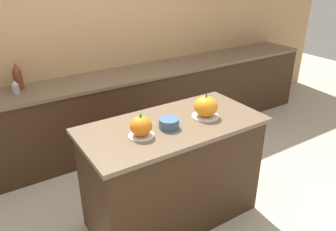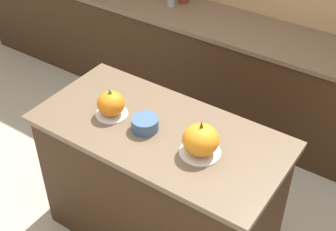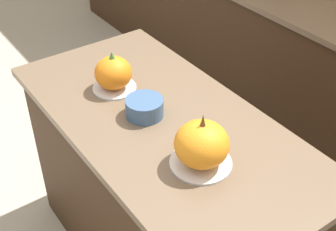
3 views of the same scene
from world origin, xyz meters
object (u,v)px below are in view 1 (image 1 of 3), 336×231
bottle_short (15,87)px  pumpkin_cake_right (206,107)px  bottle_tall (18,77)px  pumpkin_cake_left (141,127)px  mixing_bowl (169,123)px

bottle_short → pumpkin_cake_right: bearing=-51.5°
pumpkin_cake_right → bottle_tall: (-1.14, 1.61, 0.01)m
bottle_short → pumpkin_cake_left: bearing=-68.5°
pumpkin_cake_left → bottle_tall: size_ratio=0.69×
pumpkin_cake_right → bottle_tall: bottle_tall is taller
pumpkin_cake_right → bottle_short: 1.91m
pumpkin_cake_right → bottle_tall: size_ratio=0.81×
bottle_tall → bottle_short: size_ratio=2.10×
bottle_tall → pumpkin_cake_right: bearing=-54.7°
bottle_tall → mixing_bowl: size_ratio=1.81×
pumpkin_cake_left → pumpkin_cake_right: 0.60m
bottle_short → mixing_bowl: bottle_short is taller
bottle_tall → mixing_bowl: bottle_tall is taller
pumpkin_cake_left → pumpkin_cake_right: pumpkin_cake_right is taller
pumpkin_cake_right → mixing_bowl: bearing=-179.3°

